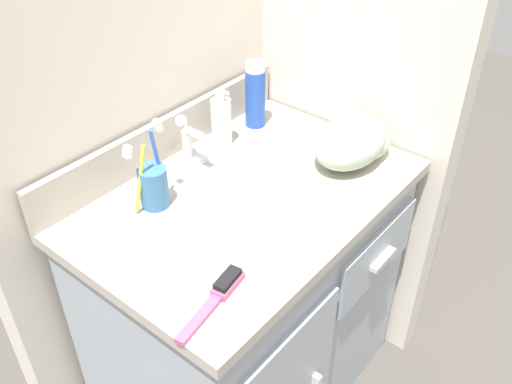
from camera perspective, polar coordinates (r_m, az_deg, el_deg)
The scene contains 10 objects.
ground_plane at distance 1.88m, azimuth -0.68°, elevation -18.41°, with size 6.00×6.00×0.00m, color #4C4742.
wall_back at distance 1.38m, azimuth -11.96°, elevation 17.27°, with size 0.99×0.08×2.20m, color beige.
vanity at distance 1.58m, azimuth -0.72°, elevation -10.54°, with size 0.81×0.57×0.74m.
backsplash at distance 1.47m, azimuth -8.94°, elevation 5.46°, with size 0.81×0.02×0.11m.
sink_faucet at distance 1.42m, azimuth -6.86°, elevation 4.27°, with size 0.09×0.09×0.14m.
toothbrush_cup at distance 1.30m, azimuth -10.24°, elevation 0.71°, with size 0.10×0.07×0.20m.
soap_dispenser at distance 1.50m, azimuth -3.48°, elevation 7.11°, with size 0.05×0.06×0.16m.
shaving_cream_can at distance 1.57m, azimuth -0.07°, elevation 9.68°, with size 0.06×0.06×0.19m.
hairbrush at distance 1.10m, azimuth -3.73°, elevation -10.10°, with size 0.20×0.06×0.03m.
hand_towel at distance 1.45m, azimuth 9.78°, elevation 4.97°, with size 0.23×0.16×0.12m.
Camera 1 is at (-0.82, -0.69, 1.55)m, focal length 40.00 mm.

